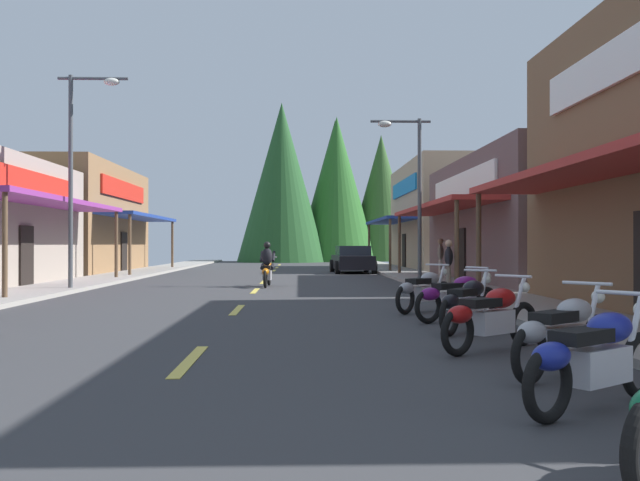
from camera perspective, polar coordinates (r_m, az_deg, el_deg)
The scene contains 20 objects.
ground at distance 23.39m, azimuth -5.14°, elevation -4.05°, with size 10.72×76.83×0.10m, color #38383A.
sidewalk_left at distance 24.65m, azimuth -20.58°, elevation -3.59°, with size 2.40×76.83×0.12m, color #9E9991.
sidewalk_right at distance 23.91m, azimuth 10.79°, elevation -3.70°, with size 2.40×76.83×0.12m, color #9E9991.
centerline_dashes at distance 26.98m, azimuth -4.69°, elevation -3.44°, with size 0.16×50.29×0.01m.
storefront_left_far at distance 38.76m, azimuth -20.98°, elevation 1.60°, with size 9.12×12.10×5.50m.
storefront_right_middle at distance 28.63m, azimuth 17.96°, elevation 1.62°, with size 8.43×13.75×4.86m.
storefront_right_far at distance 42.92m, azimuth 11.53°, elevation 1.92°, with size 8.82×12.57×6.29m.
streetlamp_left at distance 23.24m, azimuth -18.95°, elevation 6.85°, with size 2.18×0.30×6.78m.
streetlamp_right at distance 25.57m, azimuth 7.37°, elevation 5.25°, with size 2.18×0.30×6.03m.
motorcycle_parked_right_1 at distance 6.71m, azimuth 21.60°, elevation -8.75°, with size 1.79×1.34×1.04m.
motorcycle_parked_right_2 at distance 8.31m, azimuth 19.31°, elevation -7.12°, with size 1.69×1.47×1.04m.
motorcycle_parked_right_3 at distance 9.97m, azimuth 13.78°, elevation -5.99°, with size 1.74×1.41×1.04m.
motorcycle_parked_right_4 at distance 12.05m, azimuth 11.99°, elevation -5.00°, with size 1.38×1.76×1.04m.
motorcycle_parked_right_5 at distance 13.63m, azimuth 11.12°, elevation -4.46°, with size 1.89×1.17×1.04m.
motorcycle_parked_right_6 at distance 15.40m, azimuth 8.51°, elevation -3.98°, with size 1.55×1.62×1.04m.
rider_cruising_lead at distance 24.30m, azimuth -4.34°, elevation -2.25°, with size 0.60×2.14×1.57m.
pedestrian_by_shop at distance 28.36m, azimuth 9.82°, elevation -1.28°, with size 0.35×0.55×1.71m.
pedestrian_browsing at distance 21.57m, azimuth 10.47°, elevation -1.75°, with size 0.34×0.56×1.62m.
parked_car_curbside at distance 36.07m, azimuth 2.67°, elevation -1.57°, with size 2.22×4.38×1.40m.
treeline_backdrop at distance 61.30m, azimuth 1.03°, elevation 4.07°, with size 15.78×13.80×13.48m.
Camera 1 is at (1.37, 0.12, 1.48)m, focal length 39.17 mm.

